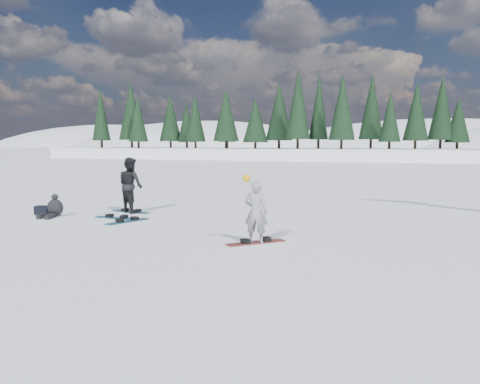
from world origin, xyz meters
name	(u,v)px	position (x,y,z in m)	size (l,w,h in m)	color
ground	(180,232)	(0.00, 0.00, 0.00)	(420.00, 420.00, 0.00)	white
alpine_backdrop	(351,181)	(-11.72, 189.16, -13.97)	(412.50, 227.00, 53.20)	white
snowboarder_woman	(256,211)	(2.38, -0.72, 0.78)	(0.59, 0.42, 1.68)	#96969B
snowboarder_man	(131,185)	(-3.16, 2.71, 0.96)	(0.93, 0.73, 1.92)	black
seated_rider	(54,208)	(-5.05, 1.09, 0.29)	(0.58, 0.91, 0.75)	black
gear_bag	(42,210)	(-5.75, 1.33, 0.15)	(0.45, 0.30, 0.30)	black
snowboard_woman	(256,243)	(2.38, -0.72, 0.01)	(1.50, 0.28, 0.03)	maroon
snowboard_man	(131,212)	(-3.16, 2.71, 0.01)	(1.50, 0.28, 0.03)	#176E80
snowboard_loose_a	(127,222)	(-2.22, 0.95, 0.01)	(1.50, 0.28, 0.03)	#176281
snowboard_loose_c	(117,218)	(-2.90, 1.41, 0.01)	(1.50, 0.28, 0.03)	#186B89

